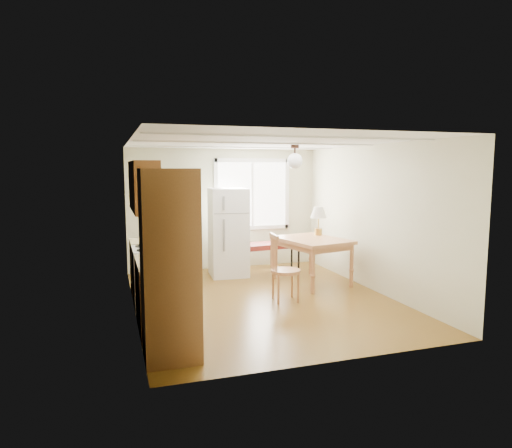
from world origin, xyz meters
name	(u,v)px	position (x,y,z in m)	size (l,w,h in m)	color
room_shell	(263,222)	(0.00, 0.00, 1.25)	(4.60, 5.60, 2.62)	#563711
kitchen_run	(157,263)	(-1.72, -0.63, 0.84)	(0.65, 3.40, 2.20)	brown
window_unit	(252,194)	(0.60, 2.47, 1.55)	(1.64, 0.05, 1.51)	white
pendant_light	(295,160)	(0.70, 0.40, 2.24)	(0.26, 0.26, 0.40)	black
refrigerator	(228,232)	(-0.11, 1.78, 0.86)	(0.75, 0.76, 1.71)	white
bench	(270,246)	(0.76, 1.77, 0.54)	(1.36, 0.63, 0.61)	maroon
dining_table	(312,244)	(1.19, 0.72, 0.73)	(1.25, 1.51, 0.83)	#AA6B41
chair	(279,263)	(0.21, -0.18, 0.62)	(0.48, 0.47, 1.07)	#AA6B41
table_lamp	(319,215)	(1.48, 1.08, 1.22)	(0.31, 0.31, 0.54)	#BC903C
coffee_maker	(161,255)	(-1.72, -1.18, 1.05)	(0.23, 0.28, 0.40)	black
kettle	(153,250)	(-1.75, -0.40, 0.98)	(0.10, 0.10, 0.20)	red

